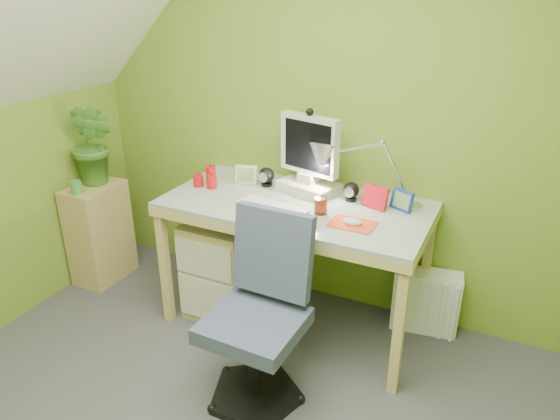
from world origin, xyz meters
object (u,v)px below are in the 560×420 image
at_px(side_ledge, 100,233).
at_px(radiator, 426,301).
at_px(monitor, 309,154).
at_px(potted_plant, 93,144).
at_px(task_chair, 254,324).
at_px(desk, 295,264).
at_px(desk_lamp, 387,158).

bearing_deg(side_ledge, radiator, 10.03).
bearing_deg(monitor, potted_plant, -155.83).
height_order(side_ledge, radiator, side_ledge).
relative_size(potted_plant, task_chair, 0.60).
distance_m(desk, task_chair, 0.70).
height_order(task_chair, radiator, task_chair).
height_order(desk, potted_plant, potted_plant).
xyz_separation_m(desk_lamp, side_ledge, (-1.89, -0.30, -0.73)).
distance_m(monitor, potted_plant, 1.45).
distance_m(potted_plant, radiator, 2.33).
bearing_deg(desk_lamp, desk, -151.79).
xyz_separation_m(desk_lamp, potted_plant, (-1.88, -0.25, -0.10)).
bearing_deg(monitor, radiator, 21.33).
bearing_deg(desk, monitor, 90.33).
height_order(desk, radiator, desk).
bearing_deg(radiator, task_chair, -132.47).
bearing_deg(task_chair, radiator, 57.53).
xyz_separation_m(desk_lamp, task_chair, (-0.36, -0.87, -0.62)).
distance_m(desk_lamp, side_ledge, 2.05).
bearing_deg(monitor, desk, -75.59).
relative_size(side_ledge, radiator, 1.80).
xyz_separation_m(potted_plant, radiator, (2.17, 0.34, -0.78)).
relative_size(potted_plant, radiator, 1.43).
bearing_deg(radiator, side_ledge, -178.43).
bearing_deg(potted_plant, task_chair, -22.33).
bearing_deg(radiator, desk_lamp, -171.28).
bearing_deg(desk_lamp, task_chair, -105.91).
bearing_deg(task_chair, monitor, 97.64).
height_order(desk_lamp, side_ledge, desk_lamp).
relative_size(desk_lamp, task_chair, 0.60).
height_order(desk, side_ledge, desk).
distance_m(desk, desk_lamp, 0.83).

